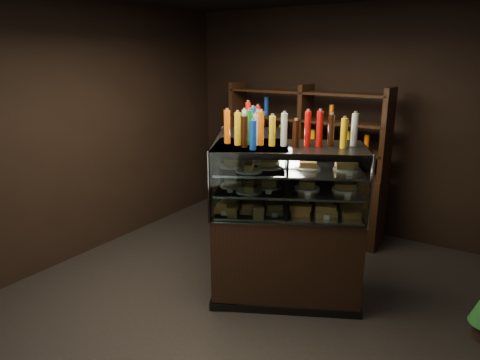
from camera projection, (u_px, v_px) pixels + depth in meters
name	position (u px, v px, depth m)	size (l,w,h in m)	color
ground	(262.00, 311.00, 4.07)	(5.00, 5.00, 0.00)	black
room_shell	(266.00, 106.00, 3.54)	(5.02, 5.02, 3.01)	black
display_case	(267.00, 240.00, 4.40)	(1.98, 1.60, 1.56)	black
food_display	(268.00, 179.00, 4.22)	(1.55, 1.21, 0.47)	#DD974F
bottles_top	(269.00, 127.00, 4.08)	(1.38, 1.07, 0.30)	#147223
back_shelving	(302.00, 188.00, 5.85)	(2.19, 0.45, 2.00)	black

